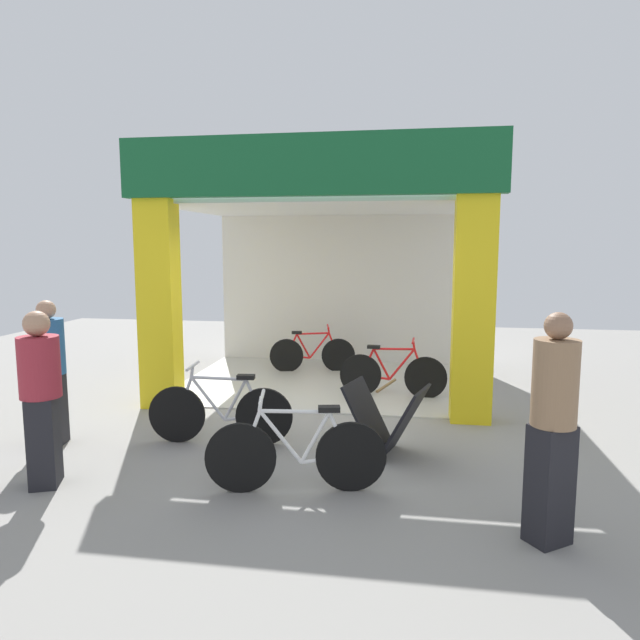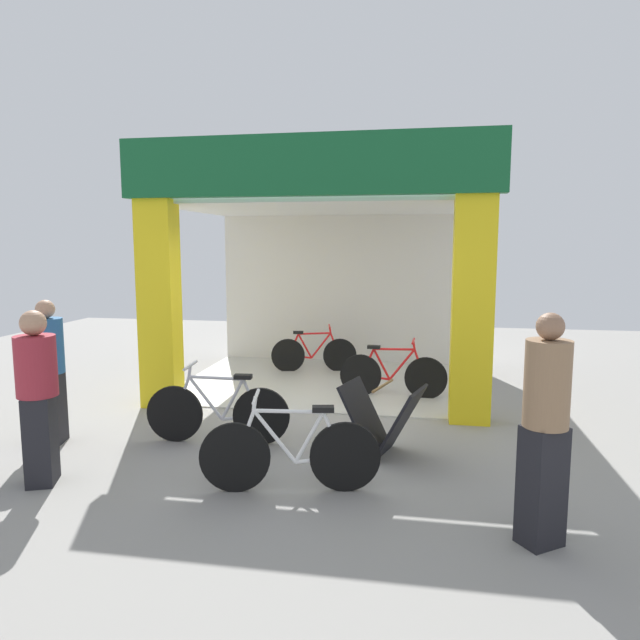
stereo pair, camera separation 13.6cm
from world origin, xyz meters
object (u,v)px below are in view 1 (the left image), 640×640
sandwich_board_sign (386,419)px  bicycle_parked_1 (221,412)px  bicycle_inside_1 (392,374)px  bicycle_parked_0 (297,453)px  bicycle_inside_0 (312,353)px  pedestrian_0 (41,396)px  pedestrian_2 (50,371)px  pedestrian_1 (553,426)px

sandwich_board_sign → bicycle_parked_1: bearing=178.5°
sandwich_board_sign → bicycle_inside_1: bearing=90.3°
bicycle_parked_0 → bicycle_parked_1: bearing=134.6°
bicycle_inside_0 → bicycle_inside_1: bicycle_inside_1 is taller
pedestrian_0 → pedestrian_2: bearing=120.8°
bicycle_parked_1 → sandwich_board_sign: bearing=-1.5°
sandwich_board_sign → bicycle_inside_0: bearing=111.1°
bicycle_inside_1 → sandwich_board_sign: bicycle_inside_1 is taller
bicycle_parked_0 → pedestrian_1: bearing=-15.6°
bicycle_parked_0 → sandwich_board_sign: bearing=54.8°
bicycle_parked_1 → pedestrian_1: 3.64m
bicycle_parked_0 → pedestrian_0: pedestrian_0 is taller
pedestrian_1 → pedestrian_2: (-5.03, 1.36, -0.06)m
bicycle_parked_0 → sandwich_board_sign: 1.32m
bicycle_parked_0 → pedestrian_0: (-2.36, -0.24, 0.50)m
bicycle_parked_0 → pedestrian_0: 2.42m
bicycle_parked_0 → pedestrian_1: size_ratio=0.93×
bicycle_parked_0 → pedestrian_1: 2.21m
bicycle_parked_0 → pedestrian_1: pedestrian_1 is taller
bicycle_inside_1 → pedestrian_2: bearing=-144.4°
pedestrian_0 → bicycle_parked_1: bearing=47.3°
bicycle_parked_0 → pedestrian_0: size_ratio=0.99×
bicycle_inside_1 → pedestrian_1: 4.27m
bicycle_inside_0 → bicycle_parked_1: bicycle_parked_1 is taller
bicycle_inside_1 → bicycle_parked_0: (-0.75, -3.45, 0.02)m
bicycle_inside_0 → bicycle_parked_0: 4.96m
bicycle_inside_1 → sandwich_board_sign: bearing=-89.7°
pedestrian_2 → pedestrian_0: bearing=-59.2°
sandwich_board_sign → pedestrian_1: 2.17m
pedestrian_1 → bicycle_inside_0: bearing=116.9°
bicycle_parked_0 → pedestrian_0: bearing=-174.3°
pedestrian_2 → pedestrian_1: bearing=-15.2°
bicycle_inside_1 → pedestrian_0: (-3.11, -3.68, 0.52)m
pedestrian_0 → bicycle_inside_0: bearing=72.3°
sandwich_board_sign → bicycle_parked_0: bearing=-125.2°
bicycle_parked_0 → bicycle_inside_0: bearing=98.3°
pedestrian_0 → sandwich_board_sign: bearing=22.8°
bicycle_inside_0 → pedestrian_0: 5.42m
bicycle_inside_0 → pedestrian_2: 4.72m
bicycle_inside_0 → pedestrian_1: (2.78, -5.48, 0.58)m
bicycle_inside_1 → bicycle_parked_0: 3.53m
pedestrian_0 → pedestrian_1: size_ratio=0.94×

